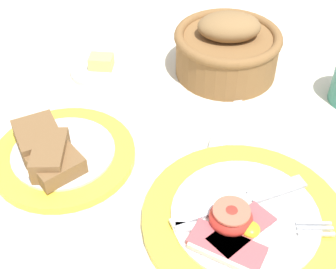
# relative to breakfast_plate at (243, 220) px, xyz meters

# --- Properties ---
(ground_plane) EXTENTS (3.00, 3.00, 0.00)m
(ground_plane) POSITION_rel_breakfast_plate_xyz_m (-0.05, 0.01, -0.01)
(ground_plane) COLOR beige
(breakfast_plate) EXTENTS (0.25, 0.25, 0.04)m
(breakfast_plate) POSITION_rel_breakfast_plate_xyz_m (0.00, 0.00, 0.00)
(breakfast_plate) COLOR yellow
(breakfast_plate) RESTS_ON ground_plane
(bread_plate) EXTENTS (0.20, 0.20, 0.05)m
(bread_plate) POSITION_rel_breakfast_plate_xyz_m (-0.26, 0.03, 0.01)
(bread_plate) COLOR yellow
(bread_plate) RESTS_ON ground_plane
(bread_basket) EXTENTS (0.18, 0.18, 0.11)m
(bread_basket) POSITION_rel_breakfast_plate_xyz_m (-0.09, 0.32, 0.04)
(bread_basket) COLOR brown
(bread_basket) RESTS_ON ground_plane
(butter_dish) EXTENTS (0.11, 0.11, 0.03)m
(butter_dish) POSITION_rel_breakfast_plate_xyz_m (-0.29, 0.25, -0.00)
(butter_dish) COLOR silver
(butter_dish) RESTS_ON ground_plane
(teaspoon_by_saucer) EXTENTS (0.04, 0.19, 0.01)m
(teaspoon_by_saucer) POSITION_rel_breakfast_plate_xyz_m (-0.06, 0.16, -0.01)
(teaspoon_by_saucer) COLOR silver
(teaspoon_by_saucer) RESTS_ON ground_plane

